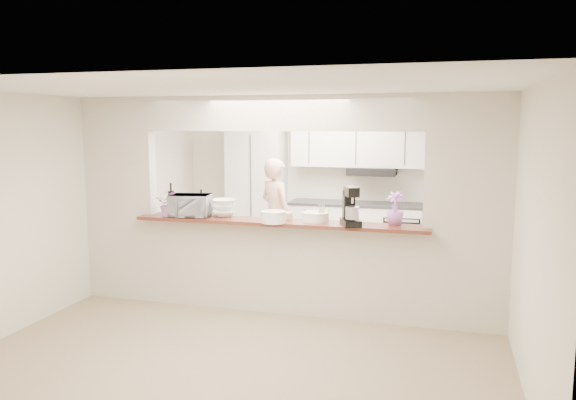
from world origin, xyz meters
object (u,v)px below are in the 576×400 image
at_px(toaster_oven, 190,205).
at_px(stand_mixer, 351,208).
at_px(refrigerator, 461,213).
at_px(person, 276,216).

distance_m(toaster_oven, stand_mixer, 1.94).
height_order(toaster_oven, stand_mixer, stand_mixer).
xyz_separation_m(refrigerator, person, (-2.62, -0.94, -0.01)).
relative_size(stand_mixer, person, 0.25).
bearing_deg(stand_mixer, refrigerator, 66.60).
height_order(refrigerator, stand_mixer, refrigerator).
distance_m(stand_mixer, person, 2.36).
xyz_separation_m(refrigerator, stand_mixer, (-1.21, -2.79, 0.43)).
relative_size(refrigerator, person, 1.01).
distance_m(refrigerator, person, 2.78).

